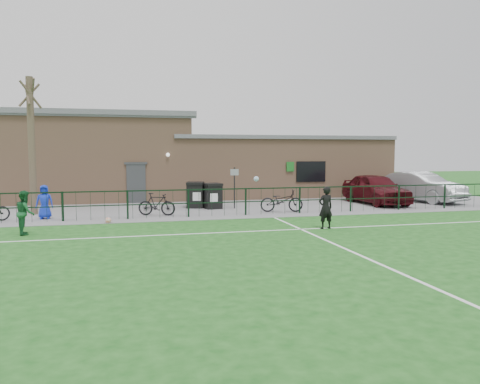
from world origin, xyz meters
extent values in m
plane|color=#174F17|center=(0.00, 0.00, 0.00)|extent=(90.00, 90.00, 0.00)
cube|color=slate|center=(0.00, 13.50, 0.01)|extent=(34.00, 13.00, 0.02)
cube|color=white|center=(0.00, 7.80, 0.00)|extent=(28.00, 0.10, 0.01)
cube|color=white|center=(0.00, 4.00, 0.00)|extent=(28.00, 0.10, 0.01)
cube|color=white|center=(2.00, 0.00, 0.00)|extent=(0.10, 16.00, 0.01)
cube|color=black|center=(0.00, 8.00, 0.60)|extent=(28.00, 0.10, 1.20)
cylinder|color=#4C3D2E|center=(-8.00, 10.50, 3.00)|extent=(0.30, 0.30, 6.00)
cube|color=black|center=(-0.73, 11.19, 0.61)|extent=(0.97, 1.04, 1.17)
cube|color=black|center=(0.01, 10.64, 0.59)|extent=(0.89, 0.97, 1.14)
cylinder|color=black|center=(1.06, 10.40, 1.02)|extent=(0.07, 0.07, 2.00)
imported|color=#490D13|center=(8.76, 10.58, 0.82)|extent=(1.98, 4.73, 1.60)
imported|color=#A3A6AB|center=(11.76, 11.02, 0.84)|extent=(3.08, 5.24, 1.63)
imported|color=black|center=(-2.78, 8.75, 0.51)|extent=(1.69, 0.99, 0.98)
imported|color=black|center=(2.85, 8.61, 0.53)|extent=(2.04, 1.08, 1.02)
imported|color=#152FC6|center=(-7.31, 8.86, 0.72)|extent=(0.69, 0.45, 1.40)
imported|color=black|center=(2.91, 3.92, 0.77)|extent=(0.59, 0.43, 1.53)
sphere|color=white|center=(1.27, 7.29, 1.63)|extent=(0.22, 0.22, 0.22)
imported|color=#18572C|center=(-7.36, 5.27, 0.74)|extent=(0.69, 0.82, 1.48)
sphere|color=white|center=(-4.75, 7.12, 0.12)|extent=(0.23, 0.23, 0.23)
cube|color=tan|center=(0.00, 16.50, 1.75)|extent=(24.00, 5.00, 3.50)
cube|color=tan|center=(-6.24, 16.50, 4.10)|extent=(11.52, 5.00, 1.20)
cube|color=#525459|center=(-6.24, 16.50, 4.82)|extent=(12.02, 5.40, 0.28)
cube|color=#525459|center=(5.28, 16.50, 3.60)|extent=(13.44, 5.30, 0.22)
cube|color=#383A3D|center=(-3.50, 13.97, 1.05)|extent=(1.00, 0.08, 2.10)
cube|color=black|center=(6.50, 13.97, 1.60)|extent=(1.80, 0.08, 1.20)
cube|color=#19661E|center=(5.20, 13.92, 1.90)|extent=(0.45, 0.04, 0.55)
camera|label=1|loc=(-4.10, -11.55, 2.79)|focal=35.00mm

